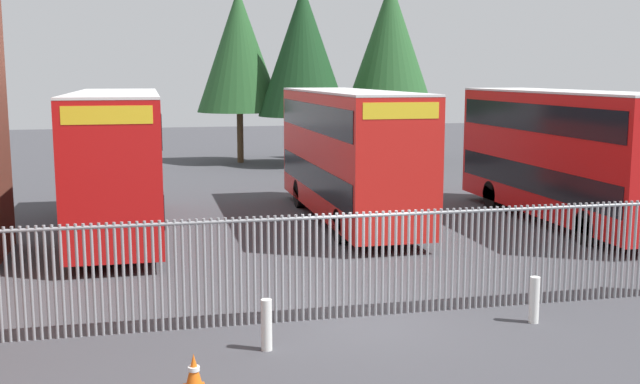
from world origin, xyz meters
The scene contains 11 objects.
ground_plane centered at (0.00, 8.00, 0.00)m, with size 100.00×100.00×0.00m, color #3D3D42.
palisade_fence centered at (0.14, 0.00, 1.18)m, with size 14.96×0.14×2.35m.
double_decker_bus_near_gate centered at (9.31, 8.22, 2.42)m, with size 2.54×10.81×4.42m.
double_decker_bus_behind_fence_left centered at (-5.15, 9.57, 2.42)m, with size 2.54×10.81×4.42m.
double_decker_bus_behind_fence_right centered at (2.37, 10.09, 2.42)m, with size 2.54×10.81×4.42m.
bollard_near_left centered at (-2.24, -1.48, 0.47)m, with size 0.20×0.20×0.95m, color silver.
bollard_center_front centered at (3.25, -1.15, 0.47)m, with size 0.20×0.20×0.95m, color silver.
traffic_cone_by_gate centered at (-3.63, -2.94, 0.29)m, with size 0.34×0.34×0.59m.
tree_tall_back centered at (9.35, 27.28, 6.58)m, with size 5.05×5.05×10.20m.
tree_short_side centered at (4.08, 26.10, 6.19)m, with size 4.89×4.89×9.69m.
tree_mid_row centered at (0.87, 28.19, 6.25)m, with size 4.75×4.75×9.65m.
Camera 1 is at (-4.21, -14.57, 4.97)m, focal length 42.64 mm.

